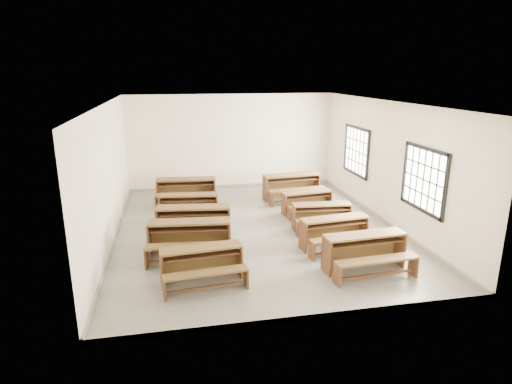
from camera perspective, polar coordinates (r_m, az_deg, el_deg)
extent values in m
plane|color=gray|center=(11.03, 0.00, -5.01)|extent=(8.50, 8.50, 0.00)
cube|color=silver|center=(10.34, 0.00, 11.68)|extent=(7.00, 8.50, 0.05)
cube|color=white|center=(14.66, -3.26, 6.68)|extent=(7.00, 0.05, 3.20)
cube|color=white|center=(6.64, 7.19, -4.75)|extent=(7.00, 0.05, 3.20)
cube|color=white|center=(10.47, -19.00, 2.15)|extent=(0.05, 8.50, 3.20)
cube|color=white|center=(11.74, 16.91, 3.73)|extent=(0.05, 8.50, 3.20)
cube|color=gray|center=(14.99, -3.17, 0.82)|extent=(7.00, 0.04, 0.10)
cube|color=gray|center=(7.32, 6.77, -16.20)|extent=(7.00, 0.04, 0.10)
cube|color=gray|center=(10.92, -18.30, -5.78)|extent=(0.04, 8.50, 0.10)
cube|color=gray|center=(12.14, 16.35, -3.44)|extent=(0.04, 8.50, 0.10)
cube|color=white|center=(10.23, 21.55, 1.58)|extent=(0.02, 1.50, 1.30)
cube|color=black|center=(10.08, 21.85, 5.38)|extent=(0.06, 1.62, 0.08)
cube|color=black|center=(10.39, 21.08, -2.11)|extent=(0.06, 1.62, 0.08)
cube|color=black|center=(9.58, 23.95, 0.42)|extent=(0.06, 0.08, 1.46)
cube|color=black|center=(10.87, 19.26, 2.59)|extent=(0.06, 0.08, 1.46)
cube|color=white|center=(13.32, 13.30, 5.35)|extent=(0.02, 1.50, 1.30)
cube|color=black|center=(13.21, 13.41, 8.30)|extent=(0.06, 1.62, 0.08)
cube|color=black|center=(13.45, 13.04, 2.46)|extent=(0.06, 1.62, 0.08)
cube|color=black|center=(12.61, 14.68, 4.69)|extent=(0.06, 0.08, 1.46)
cube|color=black|center=(14.02, 11.90, 5.95)|extent=(0.06, 0.08, 1.46)
cube|color=brown|center=(8.26, -7.36, -7.40)|extent=(1.59, 0.54, 0.04)
cube|color=brown|center=(8.56, -7.47, -9.11)|extent=(1.55, 0.19, 0.66)
cube|color=brown|center=(8.33, -12.49, -10.10)|extent=(0.08, 0.39, 0.66)
cube|color=brown|center=(8.54, -2.20, -9.03)|extent=(0.08, 0.39, 0.66)
cube|color=brown|center=(8.30, -7.30, -8.32)|extent=(1.46, 0.43, 0.02)
cube|color=brown|center=(7.96, -6.69, -10.64)|extent=(1.57, 0.42, 0.04)
cube|color=brown|center=(7.97, -12.14, -12.50)|extent=(0.06, 0.27, 0.37)
cube|color=brown|center=(8.19, -1.32, -11.30)|extent=(0.06, 0.27, 0.37)
cube|color=brown|center=(8.09, -6.63, -12.49)|extent=(1.44, 0.19, 0.04)
cube|color=brown|center=(9.39, -8.92, -3.95)|extent=(1.81, 0.63, 0.04)
cube|color=brown|center=(9.71, -8.75, -5.77)|extent=(1.77, 0.23, 0.75)
cube|color=brown|center=(9.63, -13.99, -6.27)|extent=(0.09, 0.45, 0.75)
cube|color=brown|center=(9.51, -3.58, -6.09)|extent=(0.09, 0.45, 0.75)
cube|color=brown|center=(9.42, -8.89, -4.88)|extent=(1.67, 0.50, 0.02)
cube|color=brown|center=(9.00, -9.03, -7.10)|extent=(1.80, 0.49, 0.04)
cube|color=brown|center=(9.20, -14.41, -8.50)|extent=(0.08, 0.31, 0.42)
cube|color=brown|center=(9.08, -3.45, -8.34)|extent=(0.08, 0.31, 0.42)
cube|color=brown|center=(9.14, -8.94, -9.03)|extent=(1.64, 0.23, 0.04)
cube|color=brown|center=(10.37, -8.38, -2.03)|extent=(1.81, 0.65, 0.04)
cube|color=brown|center=(10.68, -8.22, -3.74)|extent=(1.76, 0.26, 0.75)
cube|color=brown|center=(10.59, -12.95, -4.16)|extent=(0.10, 0.44, 0.75)
cube|color=brown|center=(10.47, -3.58, -4.01)|extent=(0.10, 0.44, 0.75)
cube|color=brown|center=(10.40, -8.35, -2.88)|extent=(1.66, 0.52, 0.02)
cube|color=brown|center=(9.97, -8.50, -4.79)|extent=(1.79, 0.52, 0.04)
cube|color=brown|center=(10.15, -13.32, -6.07)|extent=(0.08, 0.31, 0.42)
cube|color=brown|center=(10.02, -3.51, -5.94)|extent=(0.08, 0.31, 0.42)
cube|color=brown|center=(10.09, -8.42, -6.56)|extent=(1.63, 0.25, 0.04)
cube|color=brown|center=(11.72, -9.02, -0.37)|extent=(1.62, 0.57, 0.04)
cube|color=brown|center=(12.00, -8.89, -1.77)|extent=(1.58, 0.22, 0.67)
cube|color=brown|center=(11.91, -12.65, -2.10)|extent=(0.08, 0.40, 0.67)
cube|color=brown|center=(11.79, -5.21, -1.95)|extent=(0.08, 0.40, 0.67)
cube|color=brown|center=(11.74, -9.00, -1.05)|extent=(1.49, 0.46, 0.02)
cube|color=brown|center=(11.35, -9.12, -2.49)|extent=(1.60, 0.45, 0.04)
cube|color=brown|center=(11.50, -12.91, -3.54)|extent=(0.07, 0.28, 0.38)
cube|color=brown|center=(11.38, -5.20, -3.40)|extent=(0.07, 0.28, 0.38)
cube|color=brown|center=(11.44, -9.06, -3.90)|extent=(1.46, 0.21, 0.04)
cube|color=brown|center=(13.11, -9.35, 1.72)|extent=(1.80, 0.57, 0.04)
cube|color=brown|center=(13.40, -9.25, 0.27)|extent=(1.77, 0.18, 0.75)
cube|color=brown|center=(13.28, -13.00, -0.08)|extent=(0.08, 0.45, 0.75)
cube|color=brown|center=(13.20, -5.53, 0.17)|extent=(0.08, 0.45, 0.75)
cube|color=brown|center=(13.13, -9.32, 1.04)|extent=(1.66, 0.45, 0.02)
cube|color=brown|center=(12.67, -9.37, -0.33)|extent=(1.79, 0.44, 0.04)
cube|color=brown|center=(12.81, -13.19, -1.46)|extent=(0.07, 0.31, 0.42)
cube|color=brown|center=(12.73, -5.43, -1.21)|extent=(0.07, 0.31, 0.42)
cube|color=brown|center=(12.77, -9.30, -1.76)|extent=(1.64, 0.18, 0.04)
cube|color=brown|center=(8.94, 14.32, -5.56)|extent=(1.71, 0.53, 0.04)
cube|color=brown|center=(9.23, 13.59, -7.35)|extent=(1.69, 0.15, 0.72)
cube|color=brown|center=(8.73, 9.37, -8.49)|extent=(0.07, 0.42, 0.72)
cube|color=brown|center=(9.49, 18.55, -7.10)|extent=(0.07, 0.42, 0.72)
cube|color=brown|center=(8.97, 14.33, -6.48)|extent=(1.58, 0.42, 0.02)
cube|color=brown|center=(8.65, 15.85, -8.69)|extent=(1.70, 0.40, 0.04)
cube|color=brown|center=(8.37, 10.79, -10.86)|extent=(0.06, 0.30, 0.40)
cube|color=brown|center=(9.16, 20.24, -9.17)|extent=(0.06, 0.30, 0.40)
cube|color=brown|center=(8.78, 15.69, -10.57)|extent=(1.56, 0.15, 0.04)
cube|color=brown|center=(9.91, 10.45, -3.44)|extent=(1.63, 0.57, 0.04)
cube|color=brown|center=(10.18, 9.88, -5.03)|extent=(1.59, 0.22, 0.68)
cube|color=brown|center=(9.71, 6.27, -5.93)|extent=(0.08, 0.40, 0.68)
cube|color=brown|center=(10.40, 14.15, -4.83)|extent=(0.08, 0.40, 0.68)
cube|color=brown|center=(9.94, 10.46, -4.24)|extent=(1.50, 0.46, 0.02)
cube|color=brown|center=(9.61, 11.72, -6.02)|extent=(1.61, 0.45, 0.04)
cube|color=brown|center=(9.36, 7.45, -7.82)|extent=(0.07, 0.28, 0.38)
cube|color=brown|center=(10.08, 15.54, -6.53)|extent=(0.07, 0.28, 0.38)
cube|color=brown|center=(9.73, 11.62, -7.65)|extent=(1.47, 0.21, 0.04)
cube|color=brown|center=(11.02, 8.78, -1.62)|extent=(1.52, 0.49, 0.04)
cube|color=brown|center=(11.28, 8.49, -2.99)|extent=(1.49, 0.16, 0.63)
cube|color=brown|center=(10.96, 5.03, -3.44)|extent=(0.07, 0.37, 0.63)
cube|color=brown|center=(11.34, 12.26, -3.09)|extent=(0.07, 0.37, 0.63)
cube|color=brown|center=(11.05, 8.78, -2.29)|extent=(1.40, 0.39, 0.02)
cube|color=brown|center=(10.69, 9.36, -3.77)|extent=(1.51, 0.38, 0.04)
cube|color=brown|center=(10.59, 5.50, -4.96)|extent=(0.06, 0.26, 0.35)
cube|color=brown|center=(10.98, 12.98, -4.54)|extent=(0.06, 0.26, 0.35)
cube|color=brown|center=(10.79, 9.29, -5.18)|extent=(1.38, 0.16, 0.04)
cube|color=brown|center=(12.18, 6.83, -0.02)|extent=(1.45, 0.51, 0.04)
cube|color=brown|center=(12.41, 6.47, -1.25)|extent=(1.42, 0.19, 0.60)
cube|color=brown|center=(12.01, 3.76, -1.76)|extent=(0.08, 0.36, 0.60)
cube|color=brown|center=(12.56, 9.66, -1.16)|extent=(0.08, 0.36, 0.60)
cube|color=brown|center=(12.20, 6.84, -0.60)|extent=(1.34, 0.41, 0.02)
cube|color=brown|center=(11.88, 7.65, -1.80)|extent=(1.44, 0.41, 0.04)
cube|color=brown|center=(11.67, 4.53, -3.00)|extent=(0.06, 0.25, 0.34)
cube|color=brown|center=(12.24, 10.56, -2.32)|extent=(0.06, 0.25, 0.34)
cube|color=brown|center=(11.96, 7.60, -3.02)|extent=(1.31, 0.19, 0.04)
cube|color=brown|center=(13.49, 4.77, 2.30)|extent=(1.82, 0.60, 0.04)
cube|color=brown|center=(13.77, 4.44, 0.86)|extent=(1.79, 0.20, 0.76)
cube|color=brown|center=(13.31, 1.22, 0.38)|extent=(0.08, 0.45, 0.76)
cube|color=brown|center=(13.91, 8.10, 0.91)|extent=(0.08, 0.45, 0.76)
cube|color=brown|center=(13.50, 4.79, 1.64)|extent=(1.68, 0.48, 0.02)
cube|color=brown|center=(13.08, 5.60, 0.33)|extent=(1.81, 0.47, 0.04)
cube|color=brown|center=(12.85, 1.95, -0.97)|extent=(0.07, 0.32, 0.43)
cube|color=brown|center=(13.48, 9.02, -0.36)|extent=(0.07, 0.32, 0.43)
cube|color=brown|center=(13.17, 5.56, -1.08)|extent=(1.65, 0.20, 0.04)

